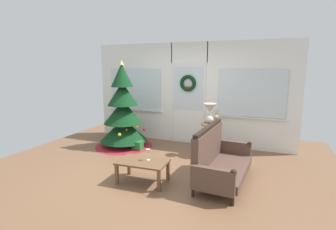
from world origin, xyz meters
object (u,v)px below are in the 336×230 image
(side_table, at_px, (212,133))
(settee_sofa, at_px, (218,160))
(wine_glass, at_px, (148,152))
(flower_vase, at_px, (216,119))
(christmas_tree, at_px, (123,116))
(table_lamp, at_px, (210,110))
(gift_box, at_px, (138,146))
(coffee_table, at_px, (143,164))

(side_table, bearing_deg, settee_sofa, -72.14)
(settee_sofa, distance_m, wine_glass, 1.22)
(side_table, relative_size, flower_vase, 2.06)
(side_table, bearing_deg, christmas_tree, -175.44)
(settee_sofa, distance_m, side_table, 1.34)
(settee_sofa, height_order, table_lamp, table_lamp)
(christmas_tree, height_order, side_table, christmas_tree)
(christmas_tree, distance_m, gift_box, 0.82)
(christmas_tree, xyz_separation_m, wine_glass, (1.46, -1.58, -0.23))
(side_table, distance_m, wine_glass, 1.89)
(coffee_table, height_order, wine_glass, wine_glass)
(wine_glass, bearing_deg, christmas_tree, 132.80)
(christmas_tree, height_order, gift_box, christmas_tree)
(side_table, height_order, coffee_table, side_table)
(settee_sofa, bearing_deg, wine_glass, -156.46)
(side_table, bearing_deg, coffee_table, -112.87)
(wine_glass, bearing_deg, side_table, 68.12)
(side_table, distance_m, table_lamp, 0.50)
(christmas_tree, bearing_deg, flower_vase, 2.85)
(settee_sofa, bearing_deg, coffee_table, -154.61)
(settee_sofa, height_order, coffee_table, settee_sofa)
(christmas_tree, relative_size, side_table, 2.94)
(settee_sofa, relative_size, side_table, 2.26)
(gift_box, bearing_deg, coffee_table, -58.41)
(flower_vase, xyz_separation_m, coffee_table, (-0.87, -1.76, -0.51))
(settee_sofa, height_order, wine_glass, settee_sofa)
(settee_sofa, xyz_separation_m, flower_vase, (-0.31, 1.21, 0.46))
(table_lamp, xyz_separation_m, flower_vase, (0.16, -0.10, -0.17))
(table_lamp, height_order, gift_box, table_lamp)
(side_table, relative_size, wine_glass, 3.69)
(coffee_table, height_order, gift_box, coffee_table)
(christmas_tree, bearing_deg, gift_box, -18.69)
(side_table, bearing_deg, wine_glass, -111.88)
(flower_vase, relative_size, wine_glass, 1.79)
(christmas_tree, bearing_deg, coffee_table, -49.86)
(christmas_tree, relative_size, table_lamp, 4.81)
(wine_glass, bearing_deg, settee_sofa, 23.54)
(flower_vase, distance_m, wine_glass, 1.90)
(side_table, xyz_separation_m, coffee_table, (-0.77, -1.82, -0.18))
(settee_sofa, relative_size, table_lamp, 3.69)
(christmas_tree, xyz_separation_m, side_table, (2.16, 0.17, -0.25))
(settee_sofa, xyz_separation_m, coffee_table, (-1.18, -0.56, -0.05))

